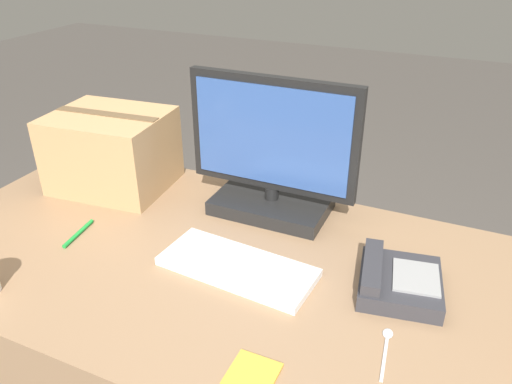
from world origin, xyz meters
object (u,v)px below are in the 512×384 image
object	(u,v)px
cardboard_box	(112,150)
monitor	(272,162)
sticky_note_pad	(252,374)
pen_marker	(78,233)
desk_phone	(397,281)
spoon	(386,346)
keyboard	(237,266)

from	to	relation	value
cardboard_box	monitor	bearing A→B (deg)	5.54
cardboard_box	sticky_note_pad	bearing A→B (deg)	-35.97
cardboard_box	pen_marker	world-z (taller)	cardboard_box
desk_phone	pen_marker	xyz separation A→B (m)	(-0.89, -0.13, -0.02)
spoon	cardboard_box	bearing A→B (deg)	63.96
pen_marker	sticky_note_pad	bearing A→B (deg)	-119.23
keyboard	monitor	bearing A→B (deg)	101.35
cardboard_box	desk_phone	bearing A→B (deg)	-10.05
spoon	sticky_note_pad	bearing A→B (deg)	123.64
keyboard	cardboard_box	world-z (taller)	cardboard_box
monitor	spoon	xyz separation A→B (m)	(0.45, -0.43, -0.17)
desk_phone	pen_marker	distance (m)	0.90
spoon	sticky_note_pad	distance (m)	0.30
desk_phone	spoon	xyz separation A→B (m)	(0.02, -0.20, -0.03)
keyboard	desk_phone	distance (m)	0.40
spoon	keyboard	bearing A→B (deg)	69.62
monitor	cardboard_box	bearing A→B (deg)	-174.46
desk_phone	sticky_note_pad	xyz separation A→B (m)	(-0.21, -0.39, -0.02)
keyboard	pen_marker	bearing A→B (deg)	-170.82
monitor	spoon	size ratio (longest dim) A/B	3.36
monitor	keyboard	bearing A→B (deg)	-83.29
cardboard_box	keyboard	bearing A→B (deg)	-24.07
keyboard	sticky_note_pad	xyz separation A→B (m)	(0.18, -0.30, -0.01)
pen_marker	sticky_note_pad	world-z (taller)	pen_marker
pen_marker	monitor	bearing A→B (deg)	-60.20
spoon	cardboard_box	distance (m)	1.08
cardboard_box	pen_marker	xyz separation A→B (m)	(0.10, -0.31, -0.12)
spoon	pen_marker	bearing A→B (deg)	80.06
spoon	sticky_note_pad	size ratio (longest dim) A/B	1.59
keyboard	spoon	size ratio (longest dim) A/B	2.71
monitor	spoon	world-z (taller)	monitor
desk_phone	cardboard_box	distance (m)	1.01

